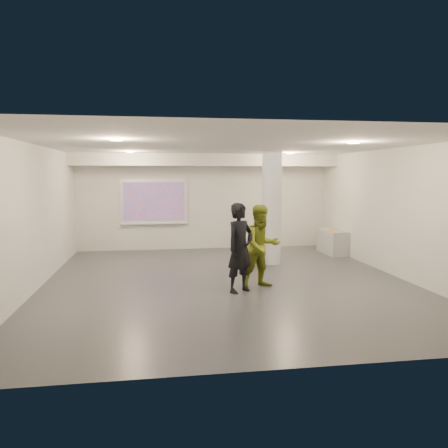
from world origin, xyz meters
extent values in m
cube|color=#35383C|center=(0.00, 0.00, 0.00)|extent=(8.00, 9.00, 0.01)
cube|color=white|center=(0.00, 0.00, 3.00)|extent=(8.00, 9.00, 0.01)
cube|color=silver|center=(0.00, 4.50, 1.50)|extent=(8.00, 0.01, 3.00)
cube|color=silver|center=(0.00, -4.50, 1.50)|extent=(8.00, 0.01, 3.00)
cube|color=silver|center=(-4.00, 0.00, 1.50)|extent=(0.01, 9.00, 3.00)
cube|color=silver|center=(4.00, 0.00, 1.50)|extent=(0.01, 9.00, 3.00)
cube|color=silver|center=(0.00, 3.95, 2.82)|extent=(8.00, 1.10, 0.36)
cylinder|color=#F6CD83|center=(-2.20, 2.50, 2.98)|extent=(0.22, 0.22, 0.02)
cylinder|color=#F6CD83|center=(2.20, 2.50, 2.98)|extent=(0.22, 0.22, 0.02)
cylinder|color=#F6CD83|center=(-2.20, -1.50, 2.98)|extent=(0.22, 0.22, 0.02)
cylinder|color=#F6CD83|center=(2.20, -1.50, 2.98)|extent=(0.22, 0.22, 0.02)
cylinder|color=silver|center=(1.50, 1.80, 1.50)|extent=(0.52, 0.52, 3.00)
cube|color=white|center=(-1.60, 4.46, 1.55)|extent=(2.10, 0.06, 1.40)
cube|color=blue|center=(-1.60, 4.42, 1.55)|extent=(1.90, 0.01, 1.20)
cube|color=white|center=(-1.60, 4.40, 0.85)|extent=(2.10, 0.08, 0.04)
cube|color=#9FA3A5|center=(3.72, 2.95, 0.36)|extent=(0.55, 1.24, 0.72)
cube|color=white|center=(3.72, 2.96, 0.73)|extent=(0.29, 0.33, 0.02)
cube|color=gold|center=(3.67, 2.85, 0.73)|extent=(0.30, 0.36, 0.03)
cube|color=olive|center=(1.41, 1.75, 0.32)|extent=(0.59, 0.30, 0.63)
cube|color=olive|center=(0.85, 1.48, 0.25)|extent=(0.48, 0.25, 0.50)
imported|color=black|center=(0.13, -0.90, 0.91)|extent=(0.79, 0.73, 1.81)
imported|color=olive|center=(0.65, -0.61, 0.88)|extent=(1.00, 0.88, 1.75)
camera|label=1|loc=(-1.53, -9.44, 2.36)|focal=35.00mm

